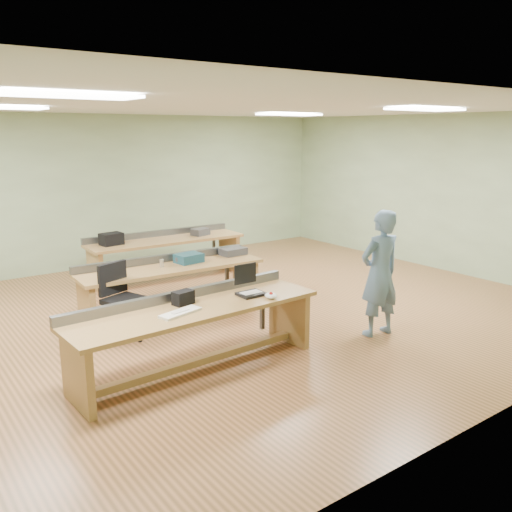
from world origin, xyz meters
name	(u,v)px	position (x,y,z in m)	size (l,w,h in m)	color
floor	(222,315)	(0.00, 0.00, 0.00)	(10.00, 10.00, 0.00)	#9D623B
ceiling	(219,106)	(0.00, 0.00, 3.00)	(10.00, 10.00, 0.00)	silver
wall_back	(113,191)	(0.00, 4.00, 1.50)	(10.00, 0.04, 3.00)	#9DBB8D
wall_front	(476,273)	(0.00, -4.00, 1.50)	(10.00, 0.04, 3.00)	#9DBB8D
wall_right	(436,192)	(5.00, 0.00, 1.50)	(0.04, 8.00, 3.00)	#9DBB8D
fluor_panels	(219,108)	(0.00, 0.00, 2.97)	(6.20, 3.50, 0.03)	white
workbench_front	(195,322)	(-1.24, -1.39, 0.56)	(3.00, 0.91, 0.86)	#A17443
workbench_mid	(171,279)	(-0.58, 0.46, 0.55)	(2.76, 0.86, 0.86)	#A17443
workbench_back	(166,249)	(0.30, 2.35, 0.56)	(2.90, 0.86, 0.86)	#A17443
person	(380,273)	(1.27, -1.88, 0.84)	(0.62, 0.40, 1.69)	slate
laptop_base	(251,294)	(-0.49, -1.43, 0.77)	(0.31, 0.25, 0.03)	black
laptop_screen	(245,274)	(-0.49, -1.31, 0.99)	(0.31, 0.01, 0.24)	black
keyboard	(180,313)	(-1.50, -1.53, 0.76)	(0.49, 0.16, 0.03)	silver
trackball_mouse	(271,296)	(-0.37, -1.66, 0.78)	(0.14, 0.16, 0.07)	white
camera_bag	(183,298)	(-1.31, -1.25, 0.83)	(0.23, 0.15, 0.16)	black
task_chair	(123,311)	(-1.52, 0.02, 0.36)	(0.68, 0.68, 0.99)	black
parts_bin_teal	(189,258)	(-0.26, 0.48, 0.82)	(0.38, 0.28, 0.13)	#163C49
parts_bin_grey	(233,251)	(0.56, 0.52, 0.80)	(0.40, 0.25, 0.11)	#323234
mug	(179,260)	(-0.40, 0.51, 0.80)	(0.12, 0.12, 0.10)	#323234
drinks_can	(162,263)	(-0.72, 0.47, 0.81)	(0.06, 0.06, 0.11)	silver
storage_box_back	(111,239)	(-0.70, 2.40, 0.85)	(0.36, 0.26, 0.21)	black
tray_back	(200,232)	(1.00, 2.28, 0.81)	(0.31, 0.23, 0.13)	#323234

